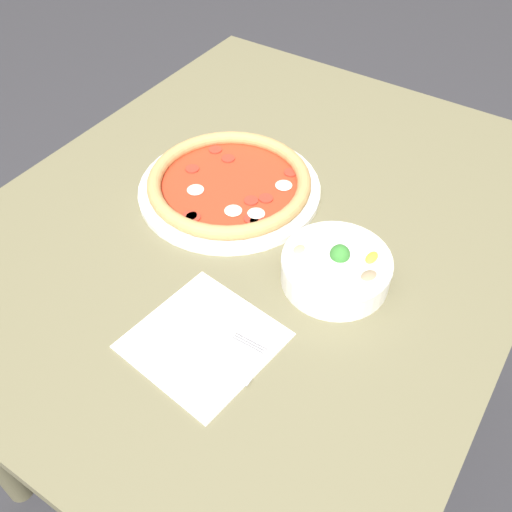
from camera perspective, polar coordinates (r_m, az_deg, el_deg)
name	(u,v)px	position (r m, az deg, el deg)	size (l,w,h in m)	color
ground_plane	(260,418)	(1.63, 0.35, -15.88)	(8.00, 8.00, 0.00)	#333338
dining_table	(261,258)	(1.11, 0.50, -0.17)	(1.13, 0.92, 0.75)	#706B4C
pizza	(229,184)	(1.07, -2.67, 7.18)	(0.34, 0.34, 0.04)	white
bowl	(337,267)	(0.91, 8.07, -1.13)	(0.18, 0.18, 0.07)	white
napkin	(204,341)	(0.85, -5.25, -8.42)	(0.22, 0.22, 0.00)	white
fork	(214,325)	(0.86, -4.21, -6.90)	(0.02, 0.18, 0.00)	silver
knife	(189,348)	(0.84, -6.74, -9.13)	(0.02, 0.19, 0.01)	silver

